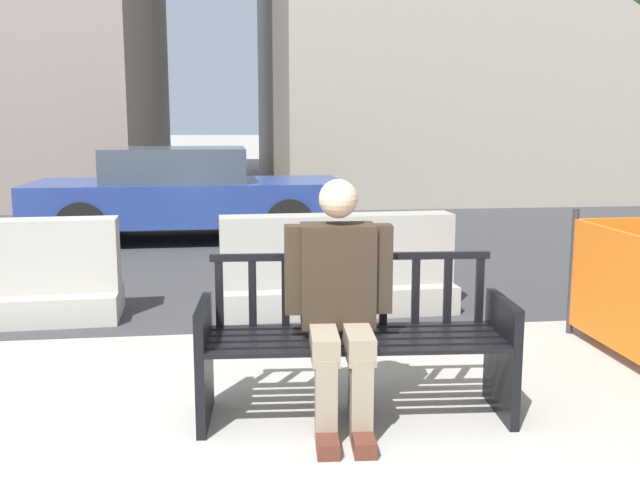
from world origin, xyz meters
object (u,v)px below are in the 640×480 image
Objects in this scene: jersey_barrier_centre at (337,272)px; car_sedan_mid at (186,194)px; street_bench at (354,346)px; seated_person at (339,297)px.

car_sedan_mid is at bearing 110.24° from jersey_barrier_centre.
seated_person is at bearing -151.95° from street_bench.
street_bench is at bearing 28.05° from seated_person.
car_sedan_mid is (-1.26, 6.32, 0.25)m from street_bench.
seated_person is at bearing -79.62° from car_sedan_mid.
street_bench is 0.40× the size of car_sedan_mid.
street_bench is at bearing -78.70° from car_sedan_mid.
seated_person reaches higher than street_bench.
seated_person is at bearing -98.38° from jersey_barrier_centre.
street_bench is 1.31× the size of seated_person.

